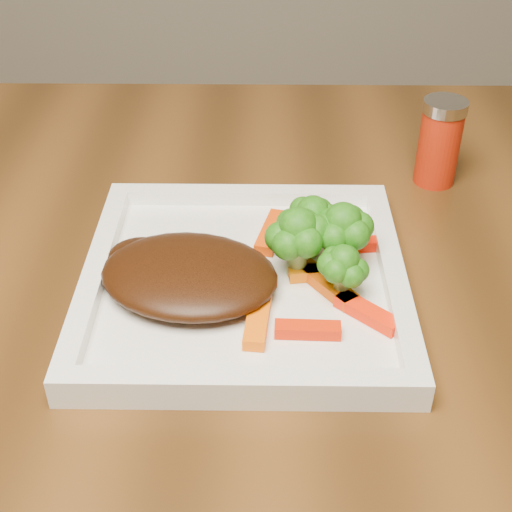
{
  "coord_description": "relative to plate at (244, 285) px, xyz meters",
  "views": [
    {
      "loc": [
        -0.05,
        -0.28,
        1.14
      ],
      "look_at": [
        -0.06,
        0.2,
        0.79
      ],
      "focal_mm": 50.0,
      "sensor_mm": 36.0,
      "label": 1
    }
  ],
  "objects": [
    {
      "name": "broccoli_2",
      "position": [
        0.08,
        -0.02,
        0.04
      ],
      "size": [
        0.06,
        0.06,
        0.06
      ],
      "primitive_type": null,
      "rotation": [
        0.0,
        0.0,
        -0.3
      ],
      "color": "#2F6711",
      "rests_on": "plate"
    },
    {
      "name": "broccoli_0",
      "position": [
        0.06,
        0.04,
        0.04
      ],
      "size": [
        0.07,
        0.07,
        0.07
      ],
      "primitive_type": null,
      "rotation": [
        0.0,
        0.0,
        0.33
      ],
      "color": "#186E12",
      "rests_on": "plate"
    },
    {
      "name": "plate",
      "position": [
        0.0,
        0.0,
        0.0
      ],
      "size": [
        0.27,
        0.27,
        0.01
      ],
      "primitive_type": "cube",
      "color": "white",
      "rests_on": "dining_table"
    },
    {
      "name": "carrot_2",
      "position": [
        0.01,
        -0.06,
        0.01
      ],
      "size": [
        0.02,
        0.06,
        0.01
      ],
      "primitive_type": "cube",
      "rotation": [
        0.0,
        0.0,
        1.47
      ],
      "color": "#FD6404",
      "rests_on": "plate"
    },
    {
      "name": "carrot_0",
      "position": [
        0.05,
        -0.07,
        0.01
      ],
      "size": [
        0.05,
        0.02,
        0.01
      ],
      "primitive_type": "cube",
      "rotation": [
        0.0,
        0.0,
        -0.03
      ],
      "color": "red",
      "rests_on": "plate"
    },
    {
      "name": "steak",
      "position": [
        -0.05,
        -0.01,
        0.02
      ],
      "size": [
        0.17,
        0.14,
        0.03
      ],
      "primitive_type": "ellipsoid",
      "rotation": [
        0.0,
        0.0,
        -0.21
      ],
      "color": "#391908",
      "rests_on": "plate"
    },
    {
      "name": "carrot_6",
      "position": [
        0.06,
        0.0,
        0.01
      ],
      "size": [
        0.05,
        0.02,
        0.01
      ],
      "primitive_type": "cube",
      "rotation": [
        0.0,
        0.0,
        0.14
      ],
      "color": "orange",
      "rests_on": "plate"
    },
    {
      "name": "carrot_5",
      "position": [
        0.07,
        -0.01,
        0.01
      ],
      "size": [
        0.05,
        0.06,
        0.01
      ],
      "primitive_type": "cube",
      "rotation": [
        0.0,
        0.0,
        -0.94
      ],
      "color": "#D24C03",
      "rests_on": "plate"
    },
    {
      "name": "broccoli_3",
      "position": [
        0.04,
        0.01,
        0.04
      ],
      "size": [
        0.07,
        0.07,
        0.06
      ],
      "primitive_type": null,
      "rotation": [
        0.0,
        0.0,
        0.22
      ],
      "color": "#2B7A14",
      "rests_on": "plate"
    },
    {
      "name": "broccoli_1",
      "position": [
        0.08,
        0.02,
        0.04
      ],
      "size": [
        0.08,
        0.08,
        0.06
      ],
      "primitive_type": null,
      "rotation": [
        0.0,
        0.0,
        0.42
      ],
      "color": "#145C0F",
      "rests_on": "plate"
    },
    {
      "name": "carrot_4",
      "position": [
        0.02,
        0.06,
        0.01
      ],
      "size": [
        0.03,
        0.07,
        0.01
      ],
      "primitive_type": "cube",
      "rotation": [
        0.0,
        0.0,
        1.32
      ],
      "color": "#EB4203",
      "rests_on": "plate"
    },
    {
      "name": "spice_shaker",
      "position": [
        0.2,
        0.19,
        0.04
      ],
      "size": [
        0.04,
        0.04,
        0.09
      ],
      "primitive_type": "cylinder",
      "rotation": [
        0.0,
        0.0,
        0.01
      ],
      "color": "#B8210A",
      "rests_on": "dining_table"
    },
    {
      "name": "carrot_1",
      "position": [
        0.1,
        -0.05,
        0.01
      ],
      "size": [
        0.05,
        0.05,
        0.01
      ],
      "primitive_type": "cube",
      "rotation": [
        0.0,
        0.0,
        -0.74
      ],
      "color": "#FF2504",
      "rests_on": "plate"
    },
    {
      "name": "carrot_3",
      "position": [
        0.11,
        0.05,
        0.01
      ],
      "size": [
        0.05,
        0.02,
        0.01
      ],
      "primitive_type": "cube",
      "rotation": [
        0.0,
        0.0,
        0.1
      ],
      "color": "red",
      "rests_on": "plate"
    }
  ]
}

